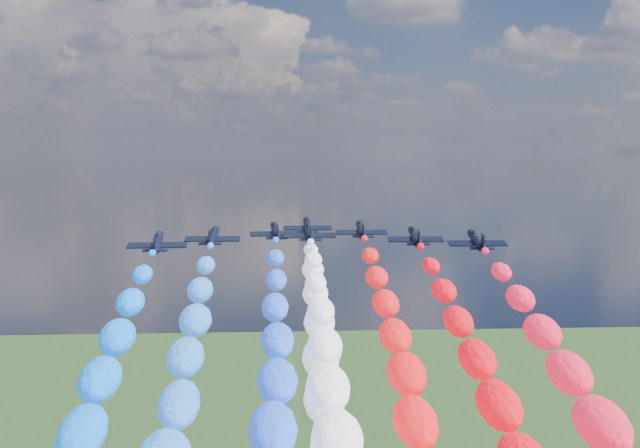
{
  "coord_description": "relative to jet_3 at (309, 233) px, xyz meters",
  "views": [
    {
      "loc": [
        -7.42,
        -124.16,
        123.5
      ],
      "look_at": [
        0.0,
        4.0,
        111.51
      ],
      "focal_mm": 43.43,
      "sensor_mm": 36.0,
      "label": 1
    }
  ],
  "objects": [
    {
      "name": "jet_0",
      "position": [
        -24.14,
        -12.84,
        0.0
      ],
      "size": [
        9.75,
        12.95,
        4.88
      ],
      "primitive_type": null,
      "rotation": [
        0.18,
        0.0,
        0.05
      ],
      "color": "black"
    },
    {
      "name": "jet_1",
      "position": [
        -16.27,
        -4.53,
        0.0
      ],
      "size": [
        9.57,
        12.82,
        4.88
      ],
      "primitive_type": null,
      "rotation": [
        0.18,
        0.0,
        -0.04
      ],
      "color": "black"
    },
    {
      "name": "jet_2",
      "position": [
        -5.84,
        3.0,
        0.0
      ],
      "size": [
        9.93,
        13.08,
        4.88
      ],
      "primitive_type": null,
      "rotation": [
        0.18,
        0.0,
        0.07
      ],
      "color": "black"
    },
    {
      "name": "jet_3",
      "position": [
        0.0,
        0.0,
        0.0
      ],
      "size": [
        9.29,
        12.62,
        4.88
      ],
      "primitive_type": null,
      "rotation": [
        0.18,
        0.0,
        0.02
      ],
      "color": "black"
    },
    {
      "name": "jet_4",
      "position": [
        0.17,
        12.95,
        0.0
      ],
      "size": [
        9.17,
        12.53,
        4.88
      ],
      "primitive_type": null,
      "rotation": [
        0.18,
        0.0,
        -0.01
      ],
      "color": "black"
    },
    {
      "name": "trail_4",
      "position": [
        0.17,
        -48.53,
        -19.3
      ],
      "size": [
        7.29,
        120.08,
        44.0
      ],
      "primitive_type": null,
      "color": "white"
    },
    {
      "name": "jet_5",
      "position": [
        9.55,
        4.68,
        0.0
      ],
      "size": [
        9.47,
        12.75,
        4.88
      ],
      "primitive_type": null,
      "rotation": [
        0.18,
        0.0,
        -0.03
      ],
      "color": "black"
    },
    {
      "name": "jet_6",
      "position": [
        17.19,
        -7.12,
        0.0
      ],
      "size": [
        9.7,
        12.92,
        4.88
      ],
      "primitive_type": null,
      "rotation": [
        0.18,
        0.0,
        -0.05
      ],
      "color": "black"
    },
    {
      "name": "jet_7",
      "position": [
        25.91,
        -13.2,
        0.0
      ],
      "size": [
        9.63,
        12.87,
        4.88
      ],
      "primitive_type": null,
      "rotation": [
        0.18,
        0.0,
        -0.04
      ],
      "color": "black"
    }
  ]
}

